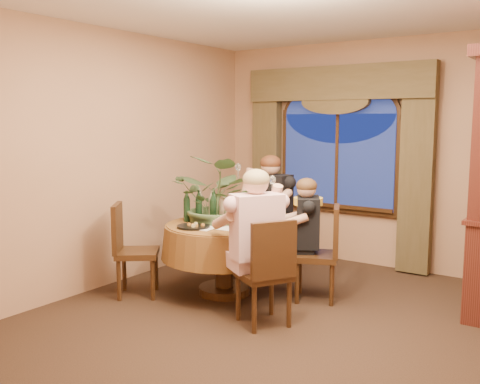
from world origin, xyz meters
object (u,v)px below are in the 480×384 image
Objects in this scene: wine_bottle_2 at (199,205)px; stoneware_vase at (225,209)px; wine_bottle_5 at (214,203)px; person_back at (271,215)px; chair_back_right at (316,253)px; chair_front_left at (137,250)px; wine_bottle_4 at (212,206)px; olive_bowl at (227,223)px; wine_bottle_1 at (187,206)px; person_scarf at (308,238)px; wine_bottle_0 at (199,203)px; chair_back at (268,234)px; centerpiece_plant at (220,165)px; person_pink at (257,247)px; chair_right at (263,272)px; wine_bottle_3 at (213,207)px; dining_table at (224,259)px.

stoneware_vase is at bearing 29.33° from wine_bottle_2.
person_back is at bearing 63.80° from wine_bottle_5.
wine_bottle_2 is (-1.20, -0.38, 0.44)m from chair_back_right.
chair_front_left is 0.91m from wine_bottle_4.
wine_bottle_1 is at bearing -171.25° from olive_bowl.
wine_bottle_0 is at bearing 75.70° from person_scarf.
centerpiece_plant is (-0.09, -0.83, 0.87)m from chair_back.
person_pink is at bearing 118.83° from person_back.
wine_bottle_4 is (-0.95, -0.37, 0.29)m from person_scarf.
chair_right is at bearing 121.11° from person_back.
chair_back_right is 0.69× the size of person_pink.
chair_right is 2.91× the size of wine_bottle_0.
chair_front_left is 0.77× the size of person_scarf.
chair_back_right is at bearing 21.05° from wine_bottle_1.
chair_right is 1.50m from chair_front_left.
chair_back_right is 2.91× the size of wine_bottle_2.
person_back is 4.32× the size of wine_bottle_4.
chair_front_left is 3.84× the size of stoneware_vase.
centerpiece_plant is 3.12× the size of wine_bottle_0.
chair_back is 1.00× the size of chair_front_left.
chair_back is 0.93× the size of centerpiece_plant.
wine_bottle_3 is at bearing -5.35° from wine_bottle_2.
wine_bottle_3 is 1.00× the size of wine_bottle_4.
wine_bottle_5 reaches higher than chair_front_left.
chair_right is 0.77× the size of person_scarf.
wine_bottle_5 is (0.42, 0.76, 0.44)m from chair_front_left.
olive_bowl is (0.09, -0.95, 0.30)m from chair_back.
person_back is 4.32× the size of wine_bottle_5.
person_back reaches higher than chair_back.
chair_back_right is at bearing 17.01° from wine_bottle_4.
person_back reaches higher than chair_front_left.
dining_table is 3.98× the size of wine_bottle_3.
person_pink reaches higher than wine_bottle_2.
wine_bottle_3 reaches higher than chair_front_left.
centerpiece_plant reaches higher than person_scarf.
person_pink is at bearing -30.59° from wine_bottle_4.
wine_bottle_1 reaches higher than stoneware_vase.
dining_table is 0.91m from chair_front_left.
wine_bottle_1 and wine_bottle_5 have the same top height.
chair_back_right reaches higher than olive_bowl.
person_back reaches higher than olive_bowl.
person_scarf is 1.25m from wine_bottle_0.
stoneware_vase is 0.76× the size of wine_bottle_0.
person_scarf is (-0.03, 0.91, 0.14)m from chair_right.
person_pink is at bearing -34.70° from wine_bottle_5.
centerpiece_plant is at bearing 18.84° from wine_bottle_4.
chair_right is at bearing -35.38° from stoneware_vase.
chair_back and chair_front_left have the same top height.
centerpiece_plant reaches higher than dining_table.
wine_bottle_4 is at bearing -142.56° from stoneware_vase.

